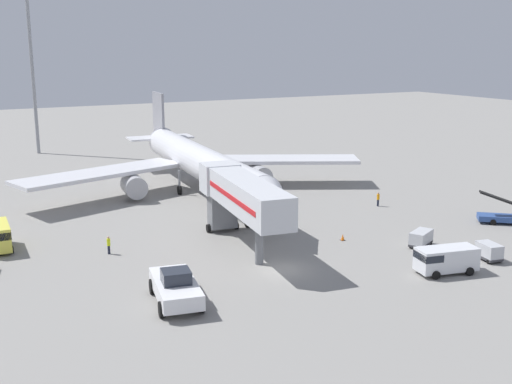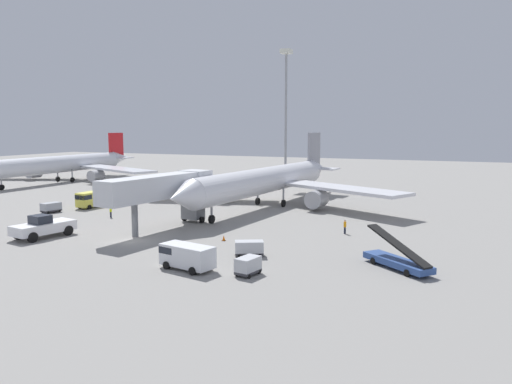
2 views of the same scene
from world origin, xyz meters
TOP-DOWN VIEW (x-y plane):
  - ground_plane at (0.00, 0.00)m, footprint 300.00×300.00m
  - airplane_at_gate at (4.52, 28.01)m, footprint 43.60×47.60m
  - jet_bridge at (-0.30, 7.02)m, footprint 5.46×16.97m
  - pushback_tug at (-10.00, -2.29)m, footprint 4.00×7.05m
  - belt_loader_truck at (27.57, 0.53)m, footprint 6.54×5.85m
  - service_van_far_center at (11.01, -6.76)m, footprint 5.16×2.99m
  - service_van_far_right at (-19.63, 16.04)m, footprint 2.28×4.81m
  - baggage_cart_near_right at (14.15, -0.63)m, footprint 2.97×2.38m
  - baggage_cart_mid_center at (-21.78, 10.33)m, footprint 1.98×2.84m
  - baggage_cart_rear_right at (16.58, -6.22)m, footprint 1.69×2.38m
  - ground_crew_worker_foreground at (20.05, 12.81)m, footprint 0.43×0.43m
  - ground_crew_worker_midground at (-11.30, 10.50)m, footprint 0.43×0.43m
  - safety_cone_alpha at (9.00, 4.18)m, footprint 0.39×0.39m
  - airplane_background at (-50.25, 41.89)m, footprint 50.45×47.47m
  - apron_light_mast at (-7.58, 68.28)m, footprint 2.40×2.40m

SIDE VIEW (x-z plane):
  - ground_plane at x=0.00m, z-range 0.00..0.00m
  - safety_cone_alpha at x=9.00m, z-range 0.00..0.59m
  - belt_loader_truck at x=27.57m, z-range -0.87..2.42m
  - baggage_cart_mid_center at x=-21.78m, z-range 0.08..1.49m
  - baggage_cart_near_right at x=14.15m, z-range 0.08..1.53m
  - baggage_cart_rear_right at x=16.58m, z-range 0.08..1.57m
  - ground_crew_worker_midground at x=-11.30m, z-range 0.05..1.65m
  - ground_crew_worker_foreground at x=20.05m, z-range 0.05..1.67m
  - pushback_tug at x=-10.00m, z-range -0.09..2.43m
  - service_van_far_center at x=11.01m, z-range 0.15..2.26m
  - service_van_far_right at x=-19.63m, z-range 0.16..2.56m
  - airplane_background at x=-50.25m, z-range -1.44..9.26m
  - airplane_at_gate at x=4.52m, z-range -1.56..9.54m
  - jet_bridge at x=-0.30m, z-range 1.54..8.14m
  - apron_light_mast at x=-7.58m, z-range 5.30..35.13m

